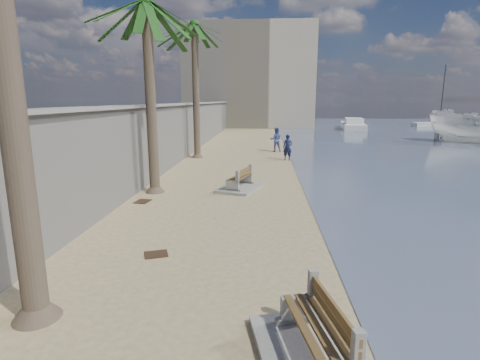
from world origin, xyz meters
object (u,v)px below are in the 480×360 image
object	(u,v)px
palm_back	(194,27)
person_b	(276,138)
palm_mid	(146,4)
sailboat_west	(439,124)
yacht_far	(353,126)
person_a	(288,146)
bench_far	(239,181)
bench_near	(316,337)

from	to	relation	value
palm_back	person_b	bearing A→B (deg)	31.77
palm_mid	sailboat_west	size ratio (longest dim) A/B	0.95
person_b	yacht_far	size ratio (longest dim) A/B	0.20
yacht_far	sailboat_west	distance (m)	14.90
person_a	bench_far	bearing A→B (deg)	-92.35
bench_far	palm_back	world-z (taller)	palm_back
bench_far	person_a	xyz separation A→B (m)	(2.55, 8.32, 0.55)
palm_back	sailboat_west	world-z (taller)	palm_back
palm_mid	palm_back	distance (m)	9.79
person_a	sailboat_west	distance (m)	40.82
palm_back	person_a	xyz separation A→B (m)	(6.01, -0.72, -7.38)
bench_near	person_b	distance (m)	23.23
palm_mid	person_a	xyz separation A→B (m)	(6.08, 9.03, -6.45)
person_b	sailboat_west	distance (m)	38.05
bench_near	yacht_far	world-z (taller)	yacht_far
sailboat_west	palm_mid	bearing A→B (deg)	-125.70
bench_near	bench_far	distance (m)	11.02
yacht_far	person_a	bearing A→B (deg)	167.62
bench_near	person_a	xyz separation A→B (m)	(0.72, 19.18, 0.52)
sailboat_west	bench_far	bearing A→B (deg)	-122.84
bench_near	palm_mid	distance (m)	13.44
palm_mid	person_b	bearing A→B (deg)	67.40
bench_far	person_a	world-z (taller)	person_a
palm_back	person_a	distance (m)	9.54
bench_far	palm_mid	world-z (taller)	palm_mid
bench_far	palm_mid	xyz separation A→B (m)	(-3.53, -0.71, 7.00)
bench_near	palm_mid	xyz separation A→B (m)	(-5.37, 10.16, 6.97)
bench_far	palm_mid	size ratio (longest dim) A/B	0.30
bench_near	palm_back	size ratio (longest dim) A/B	0.28
bench_far	sailboat_west	distance (m)	49.12
palm_mid	person_b	xyz separation A→B (m)	(5.44, 13.07, -6.40)
person_a	sailboat_west	xyz separation A→B (m)	(24.08, 32.96, -0.64)
bench_near	palm_back	bearing A→B (deg)	104.88
bench_near	person_b	world-z (taller)	person_b
yacht_far	person_b	bearing A→B (deg)	163.09
palm_back	yacht_far	xyz separation A→B (m)	(16.32, 26.54, -7.97)
sailboat_west	person_a	bearing A→B (deg)	-126.16
palm_back	sailboat_west	xyz separation A→B (m)	(30.09, 32.24, -8.02)
person_b	yacht_far	xyz separation A→B (m)	(10.95, 23.22, -0.65)
yacht_far	bench_near	bearing A→B (deg)	174.98
palm_mid	palm_back	bearing A→B (deg)	89.56
palm_mid	palm_back	xyz separation A→B (m)	(0.08, 9.75, 0.93)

